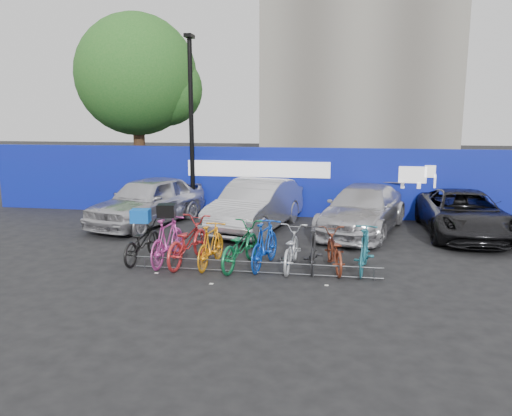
% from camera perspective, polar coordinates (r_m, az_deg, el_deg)
% --- Properties ---
extents(ground, '(100.00, 100.00, 0.00)m').
position_cam_1_polar(ground, '(11.81, 0.38, -6.67)').
color(ground, black).
rests_on(ground, ground).
extents(hoarding, '(22.00, 0.18, 2.40)m').
position_cam_1_polar(hoarding, '(17.38, 3.53, 2.99)').
color(hoarding, '#0A1C95').
rests_on(hoarding, ground).
extents(tree, '(5.40, 5.20, 7.80)m').
position_cam_1_polar(tree, '(22.90, -12.90, 14.28)').
color(tree, '#382314').
rests_on(tree, ground).
extents(lamppost, '(0.25, 0.50, 6.11)m').
position_cam_1_polar(lamppost, '(17.27, -7.41, 9.75)').
color(lamppost, black).
rests_on(lamppost, ground).
extents(bike_rack, '(5.60, 0.03, 0.30)m').
position_cam_1_polar(bike_rack, '(11.20, -0.11, -6.77)').
color(bike_rack, '#595B60').
rests_on(bike_rack, ground).
extents(car_0, '(3.11, 4.93, 1.56)m').
position_cam_1_polar(car_0, '(16.43, -12.24, 0.82)').
color(car_0, silver).
rests_on(car_0, ground).
extents(car_1, '(2.61, 4.90, 1.53)m').
position_cam_1_polar(car_1, '(15.31, -0.01, 0.30)').
color(car_1, '#AFB0B4').
rests_on(car_1, ground).
extents(car_2, '(3.24, 5.15, 1.39)m').
position_cam_1_polar(car_2, '(15.38, 12.11, -0.15)').
color(car_2, '#BCBBC1').
rests_on(car_2, ground).
extents(car_3, '(2.19, 4.74, 1.32)m').
position_cam_1_polar(car_3, '(15.82, 22.64, -0.59)').
color(car_3, black).
rests_on(car_3, ground).
extents(bike_0, '(0.76, 1.86, 0.96)m').
position_cam_1_polar(bike_0, '(12.44, -12.94, -3.76)').
color(bike_0, black).
rests_on(bike_0, ground).
extents(bike_1, '(0.67, 1.93, 1.14)m').
position_cam_1_polar(bike_1, '(12.07, -10.07, -3.65)').
color(bike_1, '#C53E9E').
rests_on(bike_1, ground).
extents(bike_2, '(1.01, 2.17, 1.09)m').
position_cam_1_polar(bike_2, '(11.99, -7.85, -3.79)').
color(bike_2, red).
rests_on(bike_2, ground).
extents(bike_3, '(0.65, 1.75, 1.03)m').
position_cam_1_polar(bike_3, '(11.71, -5.17, -4.24)').
color(bike_3, orange).
rests_on(bike_3, ground).
extents(bike_4, '(1.10, 2.08, 1.04)m').
position_cam_1_polar(bike_4, '(11.61, -1.84, -4.31)').
color(bike_4, '#116A39').
rests_on(bike_4, ground).
extents(bike_5, '(0.83, 1.91, 1.11)m').
position_cam_1_polar(bike_5, '(11.58, 1.01, -4.16)').
color(bike_5, '#0D40BE').
rests_on(bike_5, ground).
extents(bike_6, '(0.73, 1.86, 0.96)m').
position_cam_1_polar(bike_6, '(11.54, 3.99, -4.63)').
color(bike_6, '#B5B8BE').
rests_on(bike_6, ground).
extents(bike_7, '(0.49, 1.66, 0.99)m').
position_cam_1_polar(bike_7, '(11.52, 6.56, -4.62)').
color(bike_7, '#242427').
rests_on(bike_7, ground).
extents(bike_8, '(0.92, 1.84, 0.92)m').
position_cam_1_polar(bike_8, '(11.57, 8.90, -4.79)').
color(bike_8, maroon).
rests_on(bike_8, ground).
extents(bike_9, '(0.73, 1.80, 1.05)m').
position_cam_1_polar(bike_9, '(11.54, 12.29, -4.62)').
color(bike_9, '#206878').
rests_on(bike_9, ground).
extents(cargo_crate, '(0.49, 0.40, 0.32)m').
position_cam_1_polar(cargo_crate, '(12.30, -13.06, -0.88)').
color(cargo_crate, '#0C50B6').
rests_on(cargo_crate, bike_0).
extents(cargo_topcase, '(0.46, 0.43, 0.30)m').
position_cam_1_polar(cargo_topcase, '(11.92, -10.18, -0.29)').
color(cargo_topcase, black).
rests_on(cargo_topcase, bike_1).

